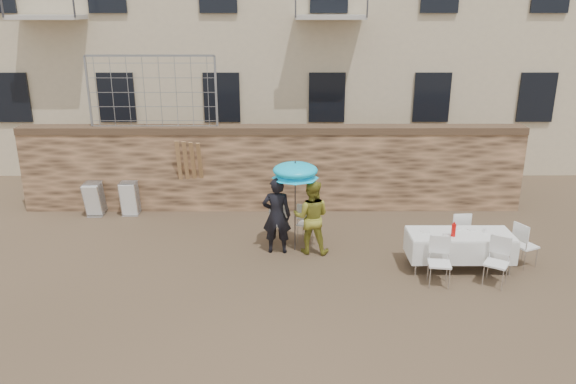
{
  "coord_description": "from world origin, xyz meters",
  "views": [
    {
      "loc": [
        0.37,
        -9.14,
        5.22
      ],
      "look_at": [
        0.4,
        2.2,
        1.4
      ],
      "focal_mm": 35.0,
      "sensor_mm": 36.0,
      "label": 1
    }
  ],
  "objects_px": {
    "couple_chair_left": "(277,222)",
    "chair_stack_right": "(131,196)",
    "woman_dress": "(311,217)",
    "table_chair_front_left": "(440,262)",
    "couple_chair_right": "(308,222)",
    "table_chair_back": "(458,231)",
    "table_chair_front_right": "(497,262)",
    "umbrella": "(295,173)",
    "table_chair_side": "(525,244)",
    "soda_bottle": "(454,230)",
    "chair_stack_left": "(97,196)",
    "banquet_table": "(460,235)",
    "man_suit": "(277,216)"
  },
  "relations": [
    {
      "from": "chair_stack_right",
      "to": "chair_stack_left",
      "type": "bearing_deg",
      "value": 180.0
    },
    {
      "from": "chair_stack_left",
      "to": "table_chair_back",
      "type": "bearing_deg",
      "value": -15.76
    },
    {
      "from": "woman_dress",
      "to": "couple_chair_right",
      "type": "relative_size",
      "value": 1.72
    },
    {
      "from": "table_chair_side",
      "to": "chair_stack_right",
      "type": "xyz_separation_m",
      "value": [
        -8.99,
        3.15,
        -0.02
      ]
    },
    {
      "from": "couple_chair_left",
      "to": "chair_stack_right",
      "type": "bearing_deg",
      "value": -33.99
    },
    {
      "from": "couple_chair_right",
      "to": "table_chair_back",
      "type": "distance_m",
      "value": 3.31
    },
    {
      "from": "table_chair_back",
      "to": "couple_chair_left",
      "type": "bearing_deg",
      "value": -12.06
    },
    {
      "from": "couple_chair_right",
      "to": "table_chair_front_right",
      "type": "height_order",
      "value": "same"
    },
    {
      "from": "table_chair_front_left",
      "to": "couple_chair_left",
      "type": "bearing_deg",
      "value": 153.99
    },
    {
      "from": "chair_stack_left",
      "to": "banquet_table",
      "type": "bearing_deg",
      "value": -20.96
    },
    {
      "from": "couple_chair_right",
      "to": "chair_stack_right",
      "type": "bearing_deg",
      "value": 0.14
    },
    {
      "from": "woman_dress",
      "to": "table_chair_front_left",
      "type": "distance_m",
      "value": 2.89
    },
    {
      "from": "table_chair_front_right",
      "to": "table_chair_front_left",
      "type": "bearing_deg",
      "value": -147.35
    },
    {
      "from": "chair_stack_right",
      "to": "man_suit",
      "type": "bearing_deg",
      "value": -32.67
    },
    {
      "from": "man_suit",
      "to": "couple_chair_right",
      "type": "relative_size",
      "value": 1.78
    },
    {
      "from": "man_suit",
      "to": "chair_stack_right",
      "type": "distance_m",
      "value": 4.56
    },
    {
      "from": "soda_bottle",
      "to": "table_chair_front_left",
      "type": "relative_size",
      "value": 0.27
    },
    {
      "from": "chair_stack_left",
      "to": "couple_chair_right",
      "type": "bearing_deg",
      "value": -19.34
    },
    {
      "from": "banquet_table",
      "to": "soda_bottle",
      "type": "distance_m",
      "value": 0.3
    },
    {
      "from": "woman_dress",
      "to": "couple_chair_left",
      "type": "height_order",
      "value": "woman_dress"
    },
    {
      "from": "table_chair_front_left",
      "to": "table_chair_back",
      "type": "bearing_deg",
      "value": 70.25
    },
    {
      "from": "soda_bottle",
      "to": "table_chair_side",
      "type": "relative_size",
      "value": 0.27
    },
    {
      "from": "table_chair_back",
      "to": "chair_stack_left",
      "type": "distance_m",
      "value": 9.03
    },
    {
      "from": "woman_dress",
      "to": "couple_chair_left",
      "type": "distance_m",
      "value": 0.99
    },
    {
      "from": "table_chair_back",
      "to": "chair_stack_right",
      "type": "relative_size",
      "value": 1.04
    },
    {
      "from": "couple_chair_right",
      "to": "soda_bottle",
      "type": "height_order",
      "value": "soda_bottle"
    },
    {
      "from": "table_chair_back",
      "to": "table_chair_front_right",
      "type": "bearing_deg",
      "value": 96.78
    },
    {
      "from": "umbrella",
      "to": "couple_chair_left",
      "type": "relative_size",
      "value": 1.98
    },
    {
      "from": "couple_chair_right",
      "to": "chair_stack_right",
      "type": "xyz_separation_m",
      "value": [
        -4.53,
        1.9,
        -0.02
      ]
    },
    {
      "from": "woman_dress",
      "to": "table_chair_front_left",
      "type": "relative_size",
      "value": 1.72
    },
    {
      "from": "table_chair_front_right",
      "to": "table_chair_side",
      "type": "bearing_deg",
      "value": 76.01
    },
    {
      "from": "soda_bottle",
      "to": "table_chair_side",
      "type": "distance_m",
      "value": 1.67
    },
    {
      "from": "couple_chair_left",
      "to": "chair_stack_right",
      "type": "height_order",
      "value": "couple_chair_left"
    },
    {
      "from": "couple_chair_left",
      "to": "chair_stack_right",
      "type": "distance_m",
      "value": 4.27
    },
    {
      "from": "table_chair_side",
      "to": "chair_stack_left",
      "type": "xyz_separation_m",
      "value": [
        -9.89,
        3.15,
        -0.02
      ]
    },
    {
      "from": "couple_chair_left",
      "to": "man_suit",
      "type": "bearing_deg",
      "value": 82.47
    },
    {
      "from": "table_chair_front_right",
      "to": "soda_bottle",
      "type": "bearing_deg",
      "value": 172.05
    },
    {
      "from": "woman_dress",
      "to": "chair_stack_right",
      "type": "relative_size",
      "value": 1.8
    },
    {
      "from": "table_chair_back",
      "to": "chair_stack_right",
      "type": "height_order",
      "value": "table_chair_back"
    },
    {
      "from": "banquet_table",
      "to": "table_chair_side",
      "type": "bearing_deg",
      "value": 4.09
    },
    {
      "from": "table_chair_front_right",
      "to": "chair_stack_right",
      "type": "relative_size",
      "value": 1.04
    },
    {
      "from": "couple_chair_left",
      "to": "table_chair_front_left",
      "type": "distance_m",
      "value": 3.8
    },
    {
      "from": "couple_chair_right",
      "to": "table_chair_back",
      "type": "xyz_separation_m",
      "value": [
        3.27,
        -0.55,
        0.0
      ]
    },
    {
      "from": "table_chair_front_left",
      "to": "banquet_table",
      "type": "bearing_deg",
      "value": 58.89
    },
    {
      "from": "umbrella",
      "to": "chair_stack_right",
      "type": "xyz_separation_m",
      "value": [
        -4.23,
        2.35,
        -1.33
      ]
    },
    {
      "from": "umbrella",
      "to": "table_chair_back",
      "type": "relative_size",
      "value": 1.98
    },
    {
      "from": "chair_stack_right",
      "to": "couple_chair_left",
      "type": "bearing_deg",
      "value": -26.46
    },
    {
      "from": "table_chair_front_left",
      "to": "table_chair_side",
      "type": "bearing_deg",
      "value": 30.57
    },
    {
      "from": "woman_dress",
      "to": "soda_bottle",
      "type": "height_order",
      "value": "woman_dress"
    },
    {
      "from": "woman_dress",
      "to": "couple_chair_right",
      "type": "xyz_separation_m",
      "value": [
        -0.05,
        0.55,
        -0.35
      ]
    }
  ]
}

